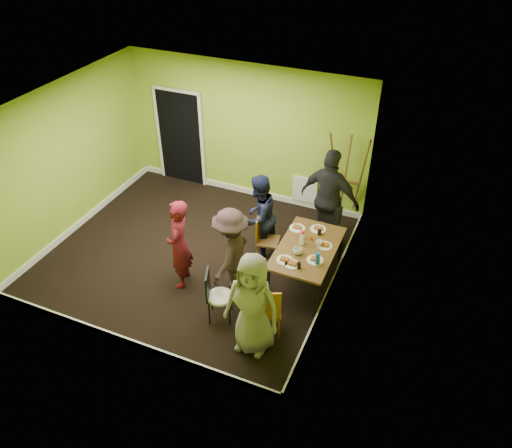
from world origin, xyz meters
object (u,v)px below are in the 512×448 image
Objects in this scene: chair_left_far at (264,236)px; orange_bottle at (311,238)px; person_back_end at (330,199)px; person_front_end at (253,304)px; dining_table at (307,250)px; person_standing at (179,244)px; chair_left_near at (243,263)px; person_left_far at (259,216)px; chair_back_end at (329,219)px; blue_bottle at (318,259)px; person_left_near at (231,253)px; easel at (346,180)px; chair_bentwood at (216,293)px; thermos at (302,238)px; chair_front_end at (268,309)px.

chair_left_far is 10.52× the size of orange_bottle.
person_front_end is (-0.27, -2.79, -0.12)m from person_back_end.
person_front_end is (-0.27, -1.58, 0.13)m from dining_table.
dining_table is at bearing 95.91° from person_standing.
person_left_far is at bearing 171.20° from chair_left_near.
person_back_end is (0.01, 0.99, 0.15)m from orange_bottle.
chair_left_near is 1.07× the size of chair_back_end.
blue_bottle is at bearing 50.52° from chair_left_far.
person_back_end reaches higher than person_standing.
person_left_near is (-0.01, -1.08, 0.00)m from person_left_far.
person_left_near is (-1.14, -2.62, -0.15)m from easel.
person_front_end reaches higher than blue_bottle.
chair_bentwood is 1.64m from thermos.
chair_front_end is (-0.16, -1.31, -0.17)m from dining_table.
person_left_near is 0.83× the size of person_back_end.
chair_back_end is at bearing 134.62° from chair_bentwood.
person_left_far is at bearing 166.96° from orange_bottle.
chair_left_near reaches higher than dining_table.
person_standing reaches higher than thermos.
orange_bottle is 0.04× the size of person_back_end.
person_left_near is at bearing -113.47° from easel.
dining_table is at bearing 127.75° from blue_bottle.
chair_left_near is 0.51× the size of person_back_end.
person_left_near is at bearing 14.29° from person_left_far.
chair_left_far is 0.95× the size of chair_front_end.
person_standing is at bearing 138.10° from chair_front_end.
dining_table is at bearing 81.49° from person_left_far.
chair_back_end is 0.48× the size of person_back_end.
person_back_end is at bearing 85.55° from person_front_end.
easel is at bearing -80.92° from chair_back_end.
chair_left_near is 1.02m from person_left_far.
dining_table is at bearing 60.77° from chair_left_far.
easel is at bearing -85.94° from person_back_end.
chair_left_far is 1.32m from person_back_end.
thermos is 1.02× the size of blue_bottle.
chair_bentwood is at bearing 15.71° from person_left_far.
dining_table is 2.05m from person_standing.
chair_back_end is 0.98m from easel.
thermos is 1.16m from person_back_end.
dining_table is at bearing 98.13° from chair_back_end.
thermos is (0.76, -0.26, 0.36)m from chair_left_far.
person_back_end is at bearing -56.22° from chair_back_end.
chair_left_near is 0.61× the size of person_standing.
chair_left_far is 1.20m from chair_back_end.
thermos is at bearing 133.96° from blue_bottle.
chair_left_near reaches higher than orange_bottle.
easel is at bearing 156.44° from person_left_near.
person_standing is at bearing 57.69° from person_back_end.
person_left_near is (-0.15, -0.10, 0.24)m from chair_left_near.
chair_front_end is 1.55m from orange_bottle.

